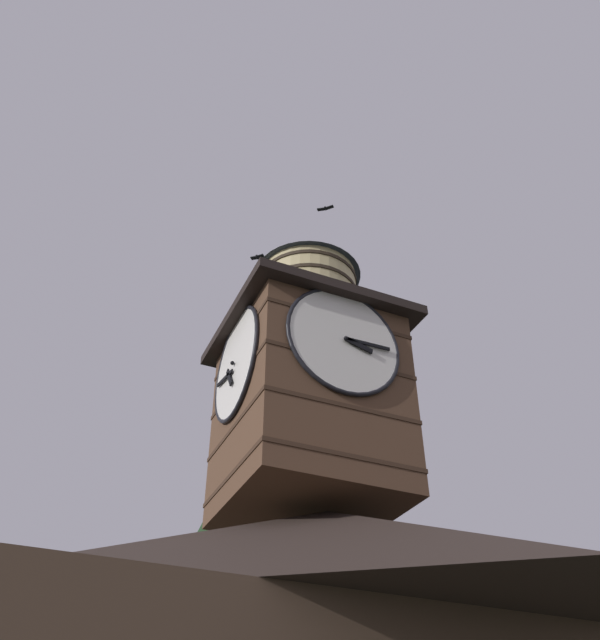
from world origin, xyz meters
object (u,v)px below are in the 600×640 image
object	(u,v)px
moon	(242,607)
flying_bird_low	(325,208)
clock_tower	(308,378)
flying_bird_high	(257,257)

from	to	relation	value
moon	flying_bird_low	distance (m)	34.39
clock_tower	flying_bird_low	size ratio (longest dim) A/B	14.76
clock_tower	moon	xyz separation A→B (m)	(-10.95, -35.19, 3.93)
clock_tower	flying_bird_low	distance (m)	9.57
flying_bird_low	flying_bird_high	bearing A→B (deg)	-29.71
moon	clock_tower	bearing A→B (deg)	72.71
moon	flying_bird_low	xyz separation A→B (m)	(9.09, 32.77, 5.14)
clock_tower	flying_bird_low	xyz separation A→B (m)	(-1.86, -2.42, 9.07)
moon	flying_bird_high	size ratio (longest dim) A/B	3.21
clock_tower	flying_bird_low	bearing A→B (deg)	-127.52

